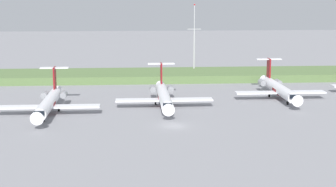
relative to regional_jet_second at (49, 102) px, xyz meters
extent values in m
plane|color=gray|center=(27.12, 16.21, -2.54)|extent=(500.00, 500.00, 0.00)
cube|color=#597542|center=(27.12, 46.82, -1.38)|extent=(320.00, 20.00, 2.31)
cylinder|color=white|center=(0.00, -0.59, -0.09)|extent=(2.70, 24.00, 2.70)
cone|color=white|center=(0.00, -14.09, -0.09)|extent=(2.70, 3.00, 2.70)
cone|color=white|center=(0.00, 13.41, -0.09)|extent=(2.30, 4.00, 2.29)
cube|color=black|center=(0.00, -12.19, 0.39)|extent=(2.02, 1.80, 0.90)
cylinder|color=maroon|center=(0.00, -0.59, -0.24)|extent=(2.76, 3.60, 2.76)
cube|color=white|center=(-5.90, -1.59, -0.69)|extent=(11.00, 3.20, 0.36)
cube|color=white|center=(5.91, -1.59, -0.69)|extent=(11.00, 3.20, 0.36)
cube|color=maroon|center=(0.00, 10.41, 3.86)|extent=(0.36, 3.20, 5.20)
cube|color=white|center=(0.00, 10.71, 6.26)|extent=(6.80, 1.80, 0.24)
cylinder|color=gray|center=(-2.25, 8.61, 0.11)|extent=(1.50, 3.40, 1.50)
cylinder|color=gray|center=(2.25, 8.61, 0.11)|extent=(1.50, 3.40, 1.50)
cylinder|color=gray|center=(0.00, -8.03, -1.54)|extent=(0.20, 0.20, 0.65)
cylinder|color=black|center=(0.00, -8.03, -2.09)|extent=(0.30, 0.90, 0.90)
cylinder|color=black|center=(-1.90, 1.81, -2.09)|extent=(0.35, 0.90, 0.90)
cylinder|color=black|center=(1.90, 1.81, -2.09)|extent=(0.35, 0.90, 0.90)
cylinder|color=white|center=(26.10, 5.33, -0.09)|extent=(2.70, 24.00, 2.70)
cone|color=white|center=(26.10, -8.17, -0.09)|extent=(2.70, 3.00, 2.70)
cone|color=white|center=(26.10, 19.33, -0.09)|extent=(2.29, 4.00, 2.29)
cube|color=black|center=(26.10, -6.27, 0.39)|extent=(2.03, 1.80, 0.90)
cylinder|color=maroon|center=(26.10, 5.33, -0.24)|extent=(2.76, 3.60, 2.76)
cube|color=white|center=(20.20, 4.33, -0.69)|extent=(11.00, 3.20, 0.36)
cube|color=white|center=(32.01, 4.33, -0.69)|extent=(11.00, 3.20, 0.36)
cube|color=maroon|center=(26.10, 16.33, 3.86)|extent=(0.36, 3.20, 5.20)
cube|color=white|center=(26.10, 16.63, 6.26)|extent=(6.80, 1.80, 0.24)
cylinder|color=gray|center=(23.85, 14.53, 0.11)|extent=(1.50, 3.40, 1.50)
cylinder|color=gray|center=(28.35, 14.53, 0.11)|extent=(1.50, 3.40, 1.50)
cylinder|color=gray|center=(26.10, -2.11, -1.54)|extent=(0.20, 0.20, 0.65)
cylinder|color=black|center=(26.10, -2.11, -2.09)|extent=(0.30, 0.90, 0.90)
cylinder|color=black|center=(24.20, 7.73, -2.09)|extent=(0.35, 0.90, 0.90)
cylinder|color=black|center=(28.00, 7.73, -2.09)|extent=(0.35, 0.90, 0.90)
cylinder|color=white|center=(56.01, 12.87, -0.09)|extent=(2.70, 24.00, 2.70)
cone|color=white|center=(56.01, -0.63, -0.09)|extent=(2.70, 3.00, 2.70)
cone|color=white|center=(56.01, 26.87, -0.09)|extent=(2.30, 4.00, 2.29)
cube|color=black|center=(56.01, 1.27, 0.39)|extent=(2.02, 1.80, 0.90)
cylinder|color=maroon|center=(56.01, 12.87, -0.24)|extent=(2.76, 3.60, 2.76)
cube|color=white|center=(50.11, 11.87, -0.69)|extent=(11.00, 3.20, 0.36)
cube|color=white|center=(61.92, 11.87, -0.69)|extent=(11.00, 3.20, 0.36)
cube|color=maroon|center=(56.01, 23.87, 3.86)|extent=(0.36, 3.20, 5.20)
cube|color=white|center=(56.01, 24.17, 6.26)|extent=(6.80, 1.80, 0.24)
cylinder|color=gray|center=(53.76, 22.07, 0.11)|extent=(1.50, 3.40, 1.50)
cylinder|color=gray|center=(58.26, 22.07, 0.11)|extent=(1.50, 3.40, 1.50)
cylinder|color=gray|center=(56.01, 5.43, -1.54)|extent=(0.20, 0.20, 0.65)
cylinder|color=black|center=(56.01, 5.43, -2.09)|extent=(0.30, 0.90, 0.90)
cylinder|color=black|center=(54.11, 15.27, -2.09)|extent=(0.35, 0.90, 0.90)
cylinder|color=black|center=(57.91, 15.27, -2.09)|extent=(0.35, 0.90, 0.90)
cylinder|color=#B2B2B7|center=(38.98, 53.37, 4.82)|extent=(0.50, 0.50, 14.72)
cylinder|color=#B2B2B7|center=(38.98, 53.37, 16.15)|extent=(0.28, 0.28, 7.93)
cube|color=#B2B2B7|center=(38.98, 53.37, 12.58)|extent=(4.40, 0.20, 0.20)
sphere|color=red|center=(38.98, 53.37, 20.36)|extent=(0.50, 0.50, 0.50)
camera|label=1|loc=(18.38, -117.61, 23.84)|focal=56.79mm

